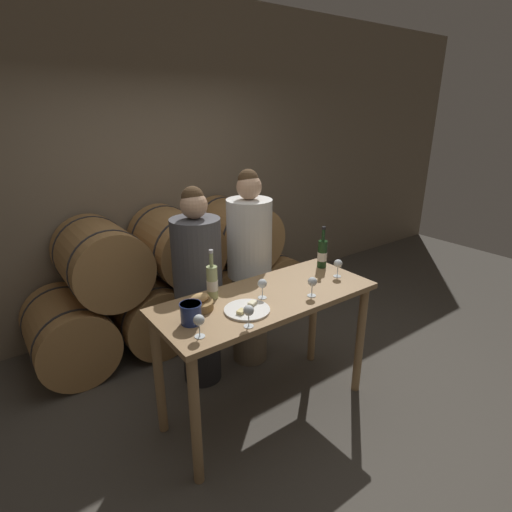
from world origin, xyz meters
The scene contains 16 objects.
ground_plane centered at (0.00, 0.00, 0.00)m, with size 10.00×10.00×0.00m, color #4C473F.
stone_wall_back centered at (0.00, 1.96, 1.60)m, with size 10.00×0.12×3.20m.
barrel_stack centered at (0.00, 1.43, 0.58)m, with size 2.76×0.83×1.26m.
tasting_table centered at (0.00, 0.00, 0.80)m, with size 1.56×0.64×0.95m.
person_left centered at (-0.20, 0.62, 0.82)m, with size 0.38×0.38×1.63m.
person_right centered at (0.29, 0.62, 0.86)m, with size 0.37×0.37×1.71m.
wine_bottle_red centered at (0.68, 0.15, 1.07)m, with size 0.08×0.08×0.34m.
wine_bottle_white centered at (-0.32, 0.19, 1.07)m, with size 0.08×0.08×0.34m.
blue_crock centered at (-0.59, -0.03, 1.02)m, with size 0.13×0.13×0.13m.
bread_basket centered at (-0.46, 0.10, 0.99)m, with size 0.17×0.17×0.11m.
cheese_plate centered at (-0.24, -0.10, 0.96)m, with size 0.29×0.29×0.04m.
wine_glass_far_left centered at (-0.63, -0.19, 1.05)m, with size 0.06×0.06×0.14m.
wine_glass_left centered at (-0.34, -0.26, 1.05)m, with size 0.06×0.06×0.14m.
wine_glass_center centered at (-0.05, -0.01, 1.05)m, with size 0.06×0.06×0.14m.
wine_glass_right centered at (0.24, -0.18, 1.05)m, with size 0.06×0.06×0.14m.
wine_glass_far_right centered at (0.63, -0.06, 1.05)m, with size 0.06×0.06×0.14m.
Camera 1 is at (-1.52, -1.94, 2.15)m, focal length 28.00 mm.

